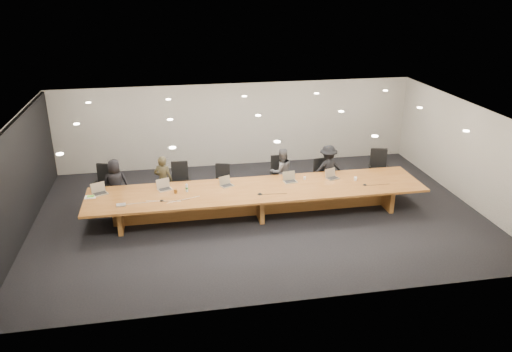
{
  "coord_description": "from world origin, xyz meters",
  "views": [
    {
      "loc": [
        -2.26,
        -12.05,
        6.02
      ],
      "look_at": [
        0.0,
        0.3,
        1.0
      ],
      "focal_mm": 35.0,
      "sensor_mm": 36.0,
      "label": 1
    }
  ],
  "objects_px": {
    "person_b": "(163,180)",
    "mic_left": "(162,200)",
    "chair_left": "(180,182)",
    "av_box": "(121,205)",
    "amber_mug": "(176,191)",
    "mic_center": "(260,194)",
    "conference_table": "(258,197)",
    "paper_cup_near": "(305,178)",
    "laptop_c": "(227,182)",
    "person_c": "(281,171)",
    "mic_right": "(365,185)",
    "chair_far_left": "(104,186)",
    "paper_cup_far": "(355,179)",
    "chair_mid_left": "(222,181)",
    "water_bottle": "(187,188)",
    "chair_far_right": "(379,169)",
    "chair_right": "(323,176)",
    "person_d": "(328,169)",
    "laptop_d": "(290,177)",
    "laptop_e": "(333,174)",
    "laptop_b": "(165,185)",
    "person_a": "(116,184)",
    "chair_mid_right": "(281,176)"
  },
  "relations": [
    {
      "from": "conference_table",
      "to": "person_c",
      "type": "xyz_separation_m",
      "value": [
        0.93,
        1.23,
        0.19
      ]
    },
    {
      "from": "person_b",
      "to": "laptop_b",
      "type": "distance_m",
      "value": 0.81
    },
    {
      "from": "person_b",
      "to": "laptop_d",
      "type": "height_order",
      "value": "person_b"
    },
    {
      "from": "chair_far_left",
      "to": "laptop_e",
      "type": "relative_size",
      "value": 3.46
    },
    {
      "from": "person_d",
      "to": "laptop_b",
      "type": "relative_size",
      "value": 4.04
    },
    {
      "from": "amber_mug",
      "to": "mic_center",
      "type": "distance_m",
      "value": 2.21
    },
    {
      "from": "chair_far_left",
      "to": "paper_cup_far",
      "type": "relative_size",
      "value": 11.81
    },
    {
      "from": "chair_mid_right",
      "to": "laptop_e",
      "type": "xyz_separation_m",
      "value": [
        1.29,
        -0.87,
        0.3
      ]
    },
    {
      "from": "person_b",
      "to": "mic_right",
      "type": "relative_size",
      "value": 12.15
    },
    {
      "from": "chair_far_left",
      "to": "laptop_d",
      "type": "relative_size",
      "value": 3.34
    },
    {
      "from": "laptop_b",
      "to": "paper_cup_near",
      "type": "bearing_deg",
      "value": -19.41
    },
    {
      "from": "chair_mid_left",
      "to": "laptop_e",
      "type": "bearing_deg",
      "value": -2.53
    },
    {
      "from": "laptop_d",
      "to": "mic_left",
      "type": "bearing_deg",
      "value": -177.07
    },
    {
      "from": "laptop_e",
      "to": "chair_left",
      "type": "bearing_deg",
      "value": 146.96
    },
    {
      "from": "laptop_b",
      "to": "amber_mug",
      "type": "height_order",
      "value": "laptop_b"
    },
    {
      "from": "person_d",
      "to": "paper_cup_far",
      "type": "bearing_deg",
      "value": 110.14
    },
    {
      "from": "person_b",
      "to": "amber_mug",
      "type": "distance_m",
      "value": 1.11
    },
    {
      "from": "person_c",
      "to": "laptop_c",
      "type": "xyz_separation_m",
      "value": [
        -1.72,
        -0.89,
        0.17
      ]
    },
    {
      "from": "person_b",
      "to": "laptop_c",
      "type": "bearing_deg",
      "value": 169.62
    },
    {
      "from": "chair_mid_left",
      "to": "laptop_c",
      "type": "distance_m",
      "value": 1.03
    },
    {
      "from": "paper_cup_far",
      "to": "mic_center",
      "type": "bearing_deg",
      "value": -170.76
    },
    {
      "from": "chair_mid_right",
      "to": "paper_cup_far",
      "type": "bearing_deg",
      "value": -32.24
    },
    {
      "from": "chair_mid_left",
      "to": "water_bottle",
      "type": "relative_size",
      "value": 4.8
    },
    {
      "from": "chair_right",
      "to": "mic_right",
      "type": "distance_m",
      "value": 1.64
    },
    {
      "from": "chair_mid_left",
      "to": "laptop_b",
      "type": "xyz_separation_m",
      "value": [
        -1.63,
        -0.91,
        0.39
      ]
    },
    {
      "from": "chair_right",
      "to": "person_a",
      "type": "relative_size",
      "value": 0.73
    },
    {
      "from": "conference_table",
      "to": "chair_right",
      "type": "bearing_deg",
      "value": 28.34
    },
    {
      "from": "amber_mug",
      "to": "mic_left",
      "type": "relative_size",
      "value": 0.92
    },
    {
      "from": "chair_right",
      "to": "person_c",
      "type": "distance_m",
      "value": 1.28
    },
    {
      "from": "person_c",
      "to": "laptop_c",
      "type": "bearing_deg",
      "value": 17.82
    },
    {
      "from": "mic_center",
      "to": "paper_cup_near",
      "type": "bearing_deg",
      "value": 28.6
    },
    {
      "from": "conference_table",
      "to": "paper_cup_near",
      "type": "xyz_separation_m",
      "value": [
        1.41,
        0.41,
        0.27
      ]
    },
    {
      "from": "person_d",
      "to": "mic_left",
      "type": "relative_size",
      "value": 12.24
    },
    {
      "from": "person_b",
      "to": "mic_left",
      "type": "relative_size",
      "value": 12.01
    },
    {
      "from": "conference_table",
      "to": "laptop_c",
      "type": "relative_size",
      "value": 27.08
    },
    {
      "from": "paper_cup_near",
      "to": "paper_cup_far",
      "type": "distance_m",
      "value": 1.41
    },
    {
      "from": "person_c",
      "to": "laptop_c",
      "type": "relative_size",
      "value": 4.29
    },
    {
      "from": "chair_mid_right",
      "to": "water_bottle",
      "type": "bearing_deg",
      "value": -160.92
    },
    {
      "from": "mic_center",
      "to": "mic_right",
      "type": "height_order",
      "value": "mic_center"
    },
    {
      "from": "chair_far_left",
      "to": "laptop_c",
      "type": "relative_size",
      "value": 3.58
    },
    {
      "from": "conference_table",
      "to": "laptop_c",
      "type": "xyz_separation_m",
      "value": [
        -0.79,
        0.34,
        0.36
      ]
    },
    {
      "from": "chair_far_right",
      "to": "laptop_c",
      "type": "relative_size",
      "value": 3.6
    },
    {
      "from": "chair_left",
      "to": "av_box",
      "type": "bearing_deg",
      "value": -130.8
    },
    {
      "from": "person_c",
      "to": "person_d",
      "type": "height_order",
      "value": "person_d"
    },
    {
      "from": "laptop_c",
      "to": "laptop_d",
      "type": "xyz_separation_m",
      "value": [
        1.76,
        -0.03,
        0.01
      ]
    },
    {
      "from": "amber_mug",
      "to": "laptop_c",
      "type": "bearing_deg",
      "value": 9.49
    },
    {
      "from": "laptop_e",
      "to": "water_bottle",
      "type": "bearing_deg",
      "value": 162.52
    },
    {
      "from": "laptop_c",
      "to": "paper_cup_near",
      "type": "height_order",
      "value": "laptop_c"
    },
    {
      "from": "chair_mid_left",
      "to": "paper_cup_far",
      "type": "xyz_separation_m",
      "value": [
        3.6,
        -1.2,
        0.3
      ]
    },
    {
      "from": "laptop_e",
      "to": "mic_center",
      "type": "relative_size",
      "value": 2.51
    }
  ]
}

